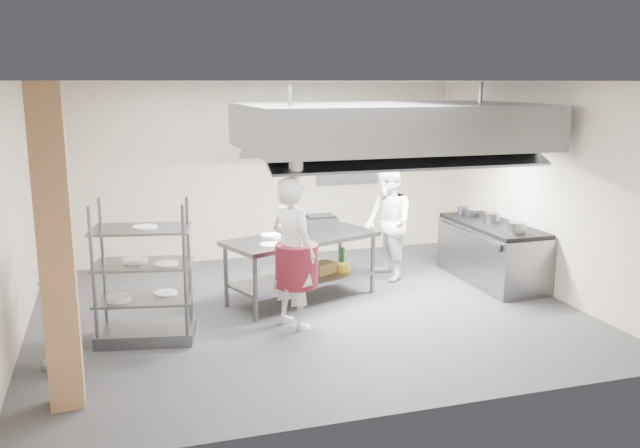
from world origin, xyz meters
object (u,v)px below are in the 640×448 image
object	(u,v)px
cooking_range	(491,254)
chef_head	(293,253)
griddle	(320,224)
stockpot	(492,218)
chef_line	(388,223)
chef_plating	(57,296)
island	(302,268)
pass_rack	(143,272)

from	to	relation	value
cooking_range	chef_head	xyz separation A→B (m)	(-3.40, -1.00, 0.53)
griddle	stockpot	world-z (taller)	griddle
chef_line	chef_plating	bearing A→B (deg)	-68.16
chef_line	island	bearing A→B (deg)	-71.73
cooking_range	chef_line	xyz separation A→B (m)	(-1.48, 0.57, 0.46)
island	chef_plating	distance (m)	3.44
pass_rack	griddle	world-z (taller)	pass_rack
griddle	stockpot	xyz separation A→B (m)	(2.66, -0.17, -0.04)
stockpot	chef_head	bearing A→B (deg)	-163.12
pass_rack	cooking_range	distance (m)	5.28
chef_plating	griddle	bearing A→B (deg)	94.00
chef_line	stockpot	bearing A→B (deg)	66.91
chef_line	chef_plating	xyz separation A→B (m)	(-4.60, -2.11, -0.06)
island	cooking_range	size ratio (longest dim) A/B	1.07
chef_head	pass_rack	bearing A→B (deg)	60.19
cooking_range	chef_head	bearing A→B (deg)	-163.55
island	chef_head	xyz separation A→B (m)	(-0.39, -0.98, 0.49)
chef_plating	chef_line	bearing A→B (deg)	91.62
pass_rack	chef_plating	distance (m)	1.09
chef_line	griddle	distance (m)	1.26
chef_line	stockpot	distance (m)	1.57
cooking_range	chef_line	world-z (taller)	chef_line
pass_rack	stockpot	bearing A→B (deg)	21.55
cooking_range	stockpot	bearing A→B (deg)	113.72
cooking_range	stockpot	world-z (taller)	stockpot
cooking_range	chef_plating	bearing A→B (deg)	-165.82
cooking_range	stockpot	distance (m)	0.56
chef_head	chef_line	world-z (taller)	chef_head
cooking_range	chef_head	distance (m)	3.58
pass_rack	chef_line	size ratio (longest dim) A/B	0.95
island	chef_head	bearing A→B (deg)	-131.98
island	chef_head	world-z (taller)	chef_head
chef_line	stockpot	world-z (taller)	chef_line
chef_line	pass_rack	bearing A→B (deg)	-70.79
chef_plating	griddle	distance (m)	3.83
chef_head	stockpot	world-z (taller)	chef_head
pass_rack	chef_head	xyz separation A→B (m)	(1.78, -0.08, 0.11)
chef_head	chef_line	xyz separation A→B (m)	(1.92, 1.57, -0.07)
island	chef_head	size ratio (longest dim) A/B	1.14
pass_rack	island	bearing A→B (deg)	33.79
pass_rack	cooking_range	xyz separation A→B (m)	(5.18, 0.92, -0.41)
island	chef_line	bearing A→B (deg)	0.59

